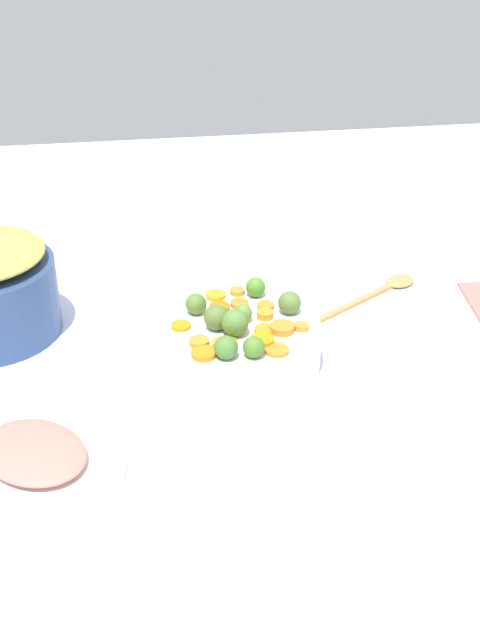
{
  "coord_description": "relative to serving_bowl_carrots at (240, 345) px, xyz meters",
  "views": [
    {
      "loc": [
        -0.2,
        -1.05,
        0.74
      ],
      "look_at": [
        -0.03,
        0.02,
        0.1
      ],
      "focal_mm": 45.24,
      "sensor_mm": 36.0,
      "label": 1
    }
  ],
  "objects": [
    {
      "name": "carrot_slice_0",
      "position": [
        0.04,
        0.02,
        0.04
      ],
      "size": [
        0.04,
        0.04,
        0.01
      ],
      "primitive_type": "cylinder",
      "rotation": [
        0.0,
        0.0,
        5.73
      ],
      "color": "orange",
      "rests_on": "serving_bowl_carrots"
    },
    {
      "name": "carrot_slice_2",
      "position": [
        -0.03,
        0.1,
        0.04
      ],
      "size": [
        0.05,
        0.05,
        0.01
      ],
      "primitive_type": "cylinder",
      "rotation": [
        0.0,
        0.0,
        2.49
      ],
      "color": "orange",
      "rests_on": "serving_bowl_carrots"
    },
    {
      "name": "brussels_sprout_0",
      "position": [
        0.01,
        -0.09,
        0.05
      ],
      "size": [
        0.03,
        0.03,
        0.03
      ],
      "primitive_type": "sphere",
      "color": "#4B7729",
      "rests_on": "serving_bowl_carrots"
    },
    {
      "name": "brussels_sprout_1",
      "position": [
        -0.04,
        -0.0,
        0.06
      ],
      "size": [
        0.04,
        0.04,
        0.04
      ],
      "primitive_type": "sphere",
      "color": "#526E2E",
      "rests_on": "serving_bowl_carrots"
    },
    {
      "name": "brussels_sprout_2",
      "position": [
        0.01,
        0.01,
        0.05
      ],
      "size": [
        0.03,
        0.03,
        0.03
      ],
      "primitive_type": "sphere",
      "color": "#5A8737",
      "rests_on": "serving_bowl_carrots"
    },
    {
      "name": "carrot_slice_1",
      "position": [
        -0.03,
        -0.06,
        0.04
      ],
      "size": [
        0.04,
        0.04,
        0.01
      ],
      "primitive_type": "cylinder",
      "rotation": [
        0.0,
        0.0,
        0.07
      ],
      "color": "orange",
      "rests_on": "serving_bowl_carrots"
    },
    {
      "name": "carrot_slice_13",
      "position": [
        0.02,
        -0.06,
        0.04
      ],
      "size": [
        0.04,
        0.04,
        0.01
      ],
      "primitive_type": "cylinder",
      "rotation": [
        0.0,
        0.0,
        3.29
      ],
      "color": "orange",
      "rests_on": "serving_bowl_carrots"
    },
    {
      "name": "serving_bowl_carrots",
      "position": [
        0.0,
        0.0,
        0.0
      ],
      "size": [
        0.25,
        0.25,
        0.07
      ],
      "primitive_type": "cylinder",
      "color": "white",
      "rests_on": "tabletop"
    },
    {
      "name": "carrot_slice_4",
      "position": [
        -0.07,
        -0.08,
        0.04
      ],
      "size": [
        0.04,
        0.04,
        0.01
      ],
      "primitive_type": "cylinder",
      "rotation": [
        0.0,
        0.0,
        4.53
      ],
      "color": "orange",
      "rests_on": "serving_bowl_carrots"
    },
    {
      "name": "carrot_slice_10",
      "position": [
        0.04,
        -0.08,
        0.04
      ],
      "size": [
        0.05,
        0.05,
        0.01
      ],
      "primitive_type": "cylinder",
      "rotation": [
        0.0,
        0.0,
        5.32
      ],
      "color": "orange",
      "rests_on": "serving_bowl_carrots"
    },
    {
      "name": "carrot_slice_12",
      "position": [
        0.03,
        -0.02,
        0.04
      ],
      "size": [
        0.04,
        0.04,
        0.01
      ],
      "primitive_type": "cylinder",
      "rotation": [
        0.0,
        0.0,
        2.54
      ],
      "color": "orange",
      "rests_on": "serving_bowl_carrots"
    },
    {
      "name": "ham_plate",
      "position": [
        -0.32,
        -0.22,
        -0.03
      ],
      "size": [
        0.26,
        0.26,
        0.01
      ],
      "primitive_type": "cylinder",
      "color": "white",
      "rests_on": "tabletop"
    },
    {
      "name": "brussels_sprout_7",
      "position": [
        0.08,
        0.03,
        0.05
      ],
      "size": [
        0.04,
        0.04,
        0.04
      ],
      "primitive_type": "sphere",
      "color": "#537535",
      "rests_on": "serving_bowl_carrots"
    },
    {
      "name": "carrot_slice_7",
      "position": [
        0.06,
        -0.03,
        0.04
      ],
      "size": [
        0.05,
        0.05,
        0.01
      ],
      "primitive_type": "cylinder",
      "rotation": [
        0.0,
        0.0,
        5.8
      ],
      "color": "orange",
      "rests_on": "serving_bowl_carrots"
    },
    {
      "name": "ham_slice_main",
      "position": [
        -0.31,
        -0.2,
        -0.01
      ],
      "size": [
        0.2,
        0.2,
        0.02
      ],
      "primitive_type": "ellipsoid",
      "rotation": [
        0.0,
        0.0,
        2.28
      ],
      "color": "#CE7568",
      "rests_on": "ham_plate"
    },
    {
      "name": "carrot_slice_6",
      "position": [
        0.05,
        0.05,
        0.04
      ],
      "size": [
        0.04,
        0.04,
        0.01
      ],
      "primitive_type": "cylinder",
      "rotation": [
        0.0,
        0.0,
        3.57
      ],
      "color": "orange",
      "rests_on": "serving_bowl_carrots"
    },
    {
      "name": "carrot_slice_9",
      "position": [
        -0.03,
        0.05,
        0.04
      ],
      "size": [
        0.04,
        0.04,
        0.01
      ],
      "primitive_type": "cylinder",
      "rotation": [
        0.0,
        0.0,
        1.89
      ],
      "color": "orange",
      "rests_on": "serving_bowl_carrots"
    },
    {
      "name": "carrot_slice_3",
      "position": [
        0.01,
        0.1,
        0.04
      ],
      "size": [
        0.03,
        0.03,
        0.01
      ],
      "primitive_type": "cylinder",
      "rotation": [
        0.0,
        0.0,
        4.3
      ],
      "color": "orange",
      "rests_on": "serving_bowl_carrots"
    },
    {
      "name": "wooden_spoon",
      "position": [
        0.3,
        0.2,
        -0.03
      ],
      "size": [
        0.26,
        0.18,
        0.01
      ],
      "color": "#B98249",
      "rests_on": "tabletop"
    },
    {
      "name": "brussels_sprout_3",
      "position": [
        -0.01,
        -0.02,
        0.06
      ],
      "size": [
        0.04,
        0.04,
        0.04
      ],
      "primitive_type": "sphere",
      "color": "#4F7C33",
      "rests_on": "serving_bowl_carrots"
    },
    {
      "name": "brussels_sprout_4",
      "position": [
        -0.06,
        0.05,
        0.05
      ],
      "size": [
        0.03,
        0.03,
        0.03
      ],
      "primitive_type": "sphere",
      "color": "#51702E",
      "rests_on": "serving_bowl_carrots"
    },
    {
      "name": "carrot_slice_11",
      "position": [
        -0.09,
        0.01,
        0.04
      ],
      "size": [
        0.04,
        0.04,
        0.01
      ],
      "primitive_type": "cylinder",
      "rotation": [
        0.0,
        0.0,
        4.19
      ],
      "color": "orange",
      "rests_on": "serving_bowl_carrots"
    },
    {
      "name": "carrot_slice_8",
      "position": [
        -0.07,
        -0.05,
        0.04
      ],
      "size": [
        0.03,
        0.03,
        0.01
      ],
      "primitive_type": "cylinder",
      "rotation": [
        0.0,
        0.0,
        3.09
      ],
      "color": "orange",
      "rests_on": "serving_bowl_carrots"
    },
    {
      "name": "brussels_sprout_5",
      "position": [
        0.04,
        0.09,
        0.05
      ],
      "size": [
        0.03,
        0.03,
        0.03
      ],
      "primitive_type": "sphere",
      "color": "#478427",
      "rests_on": "serving_bowl_carrots"
    },
    {
      "name": "carrot_slice_5",
      "position": [
        0.09,
        -0.02,
        0.04
      ],
      "size": [
        0.03,
        0.03,
        0.01
      ],
      "primitive_type": "cylinder",
      "rotation": [
        0.0,
        0.0,
        1.2
      ],
      "color": "orange",
      "rests_on": "serving_bowl_carrots"
    },
    {
      "name": "carrot_slice_14",
      "position": [
        0.01,
        0.06,
        0.04
      ],
      "size": [
        0.03,
        0.03,
        0.01
      ],
      "primitive_type": "cylinder",
      "rotation": [
        0.0,
        0.0,
        0.17
      ],
      "color": "orange",
      "rests_on": "serving_bowl_carrots"
    },
    {
      "name": "tabletop",
      "position": [
        0.03,
        -0.02,
        -0.05
      ],
      "size": [
        2.4,
        2.4,
        0.02
      ],
      "primitive_type": "cube",
      "color": "white",
      "rests_on": "ground"
    },
    {
      "name": "brussels_sprout_6",
      "position": [
        -0.03,
        -0.09,
        0.05
      ],
      "size": [
        0.04,
        0.04,
        0.04
      ],
      "primitive_type": "sphere",
      "color": "#4B7432",
      "rests_on": "serving_bowl_carrots"
    }
  ]
}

